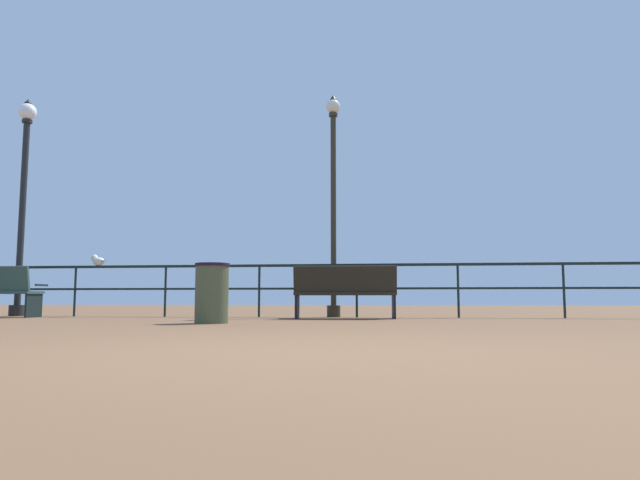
% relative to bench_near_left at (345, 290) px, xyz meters
% --- Properties ---
extents(ground_plane, '(60.00, 60.00, 0.00)m').
position_rel_bench_near_left_xyz_m(ground_plane, '(0.16, -6.38, -0.49)').
color(ground_plane, brown).
extents(pier_railing, '(18.60, 0.05, 1.00)m').
position_rel_bench_near_left_xyz_m(pier_railing, '(0.16, 0.81, 0.24)').
color(pier_railing, black).
rests_on(pier_railing, ground_plane).
extents(bench_near_left, '(1.79, 0.79, 0.90)m').
position_rel_bench_near_left_xyz_m(bench_near_left, '(0.00, 0.00, 0.00)').
color(bench_near_left, black).
rests_on(bench_near_left, ground_plane).
extents(lamppost_left, '(0.36, 0.36, 4.53)m').
position_rel_bench_near_left_xyz_m(lamppost_left, '(-6.72, 0.96, 2.12)').
color(lamppost_left, black).
rests_on(lamppost_left, ground_plane).
extents(lamppost_center, '(0.28, 0.28, 4.35)m').
position_rel_bench_near_left_xyz_m(lamppost_center, '(-0.29, 0.96, 1.85)').
color(lamppost_center, '#2E291C').
rests_on(lamppost_center, ground_plane).
extents(seagull_on_rail, '(0.43, 0.30, 0.22)m').
position_rel_bench_near_left_xyz_m(seagull_on_rail, '(-4.97, 0.82, 0.60)').
color(seagull_on_rail, silver).
rests_on(seagull_on_rail, pier_railing).
extents(trash_bin, '(0.49, 0.49, 0.84)m').
position_rel_bench_near_left_xyz_m(trash_bin, '(-1.72, -2.10, -0.07)').
color(trash_bin, '#414930').
rests_on(trash_bin, ground_plane).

